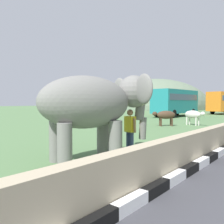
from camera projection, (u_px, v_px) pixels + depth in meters
striped_curb at (144, 196)px, 4.48m from camera, size 16.20×0.20×0.24m
barrier_parapet at (180, 153)px, 6.45m from camera, size 28.00×0.36×1.00m
elephant at (96, 103)px, 7.66m from camera, size 4.06×3.10×2.88m
person_handler at (130, 129)px, 8.59m from camera, size 0.33×0.64×1.66m
bus_teal at (176, 101)px, 30.75m from camera, size 8.65×2.85×3.50m
cow_near at (165, 115)px, 18.63m from camera, size 1.64×1.62×1.23m
cow_mid at (193, 115)px, 19.21m from camera, size 0.99×1.93×1.23m
hill_east at (156, 109)px, 66.59m from camera, size 35.81×28.64×16.80m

